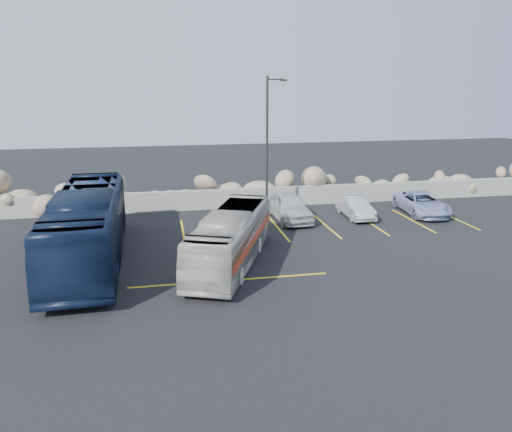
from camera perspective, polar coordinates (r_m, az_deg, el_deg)
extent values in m
plane|color=black|center=(20.04, -0.01, -7.38)|extent=(90.00, 90.00, 0.00)
cube|color=gray|center=(31.19, -4.25, 1.95)|extent=(60.00, 0.40, 1.20)
cube|color=gold|center=(26.33, -8.31, -1.98)|extent=(0.12, 5.00, 0.01)
cube|color=gold|center=(27.02, 2.55, -1.39)|extent=(0.12, 5.00, 0.01)
cube|color=gold|center=(27.76, 7.98, -1.07)|extent=(0.12, 5.00, 0.01)
cube|color=gold|center=(28.70, 12.90, -0.78)|extent=(0.12, 5.00, 0.01)
cube|color=gold|center=(29.83, 17.47, -0.50)|extent=(0.12, 5.00, 0.01)
cube|color=gold|center=(31.14, 21.69, -0.24)|extent=(0.12, 5.00, 0.01)
cube|color=gold|center=(20.07, -2.95, -7.35)|extent=(8.00, 0.12, 0.01)
cylinder|color=#2D2B28|center=(28.57, 1.26, 7.72)|extent=(0.14, 0.14, 8.00)
cylinder|color=#2D2B28|center=(28.43, 2.23, 15.35)|extent=(0.90, 0.08, 0.08)
cube|color=#2D2B28|center=(28.54, 3.14, 15.24)|extent=(0.35, 0.18, 0.12)
imported|color=beige|center=(21.47, -2.85, -2.50)|extent=(5.00, 8.59, 2.36)
imported|color=#101B35|center=(22.84, -18.66, -1.11)|extent=(2.95, 11.54, 3.20)
imported|color=beige|center=(28.55, 3.84, 1.08)|extent=(2.01, 4.60, 1.54)
imported|color=#B2B2B7|center=(29.65, 11.28, 1.00)|extent=(1.32, 3.63, 1.19)
imported|color=#8B9BC5|center=(31.40, 18.44, 1.37)|extent=(2.51, 4.76, 1.28)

